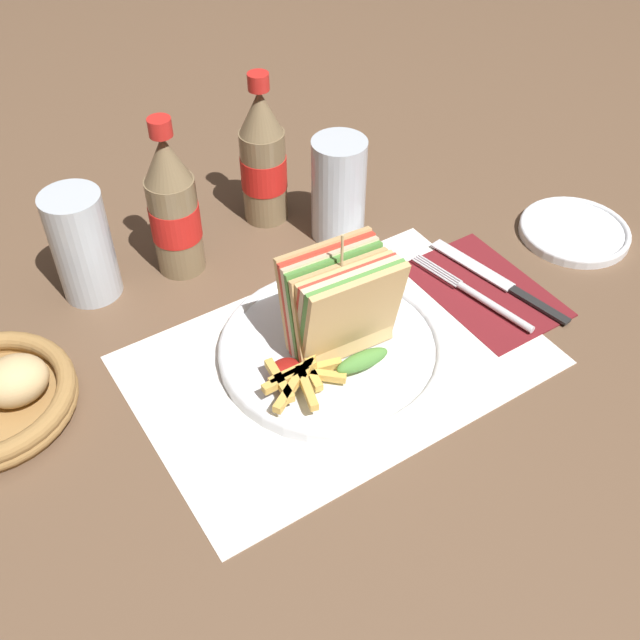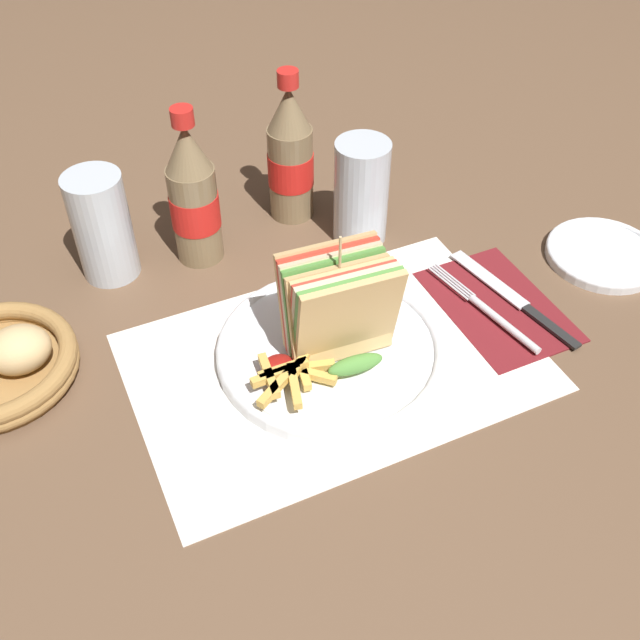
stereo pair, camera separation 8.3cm
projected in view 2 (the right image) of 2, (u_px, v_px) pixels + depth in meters
The scene contains 14 objects.
ground_plane at pixel (335, 362), 0.84m from camera, with size 4.00×4.00×0.00m, color brown.
placemat at pixel (334, 364), 0.84m from camera, with size 0.45×0.30×0.00m.
plate_main at pixel (327, 350), 0.84m from camera, with size 0.26×0.26×0.02m.
club_sandwich at pixel (339, 308), 0.79m from camera, with size 0.12×0.10×0.15m.
fries_pile at pixel (291, 372), 0.79m from camera, with size 0.10×0.09×0.02m.
ketchup_blob at pixel (277, 363), 0.80m from camera, with size 0.04×0.03×0.01m.
napkin at pixel (497, 305), 0.90m from camera, with size 0.13×0.19×0.00m.
fork at pixel (493, 315), 0.88m from camera, with size 0.04×0.18×0.01m.
knife at pixel (514, 298), 0.91m from camera, with size 0.05×0.21×0.00m.
coke_bottle_near at pixel (193, 197), 0.92m from camera, with size 0.06×0.06×0.21m.
coke_bottle_far at pixel (290, 156), 0.98m from camera, with size 0.06×0.06×0.21m.
glass_near at pixel (361, 198), 0.96m from camera, with size 0.07×0.07×0.14m.
glass_far at pixel (104, 232), 0.91m from camera, with size 0.07×0.07×0.14m.
side_saucer at pixel (603, 254), 0.97m from camera, with size 0.15×0.15×0.01m.
Camera 2 is at (-0.26, -0.51, 0.61)m, focal length 42.00 mm.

